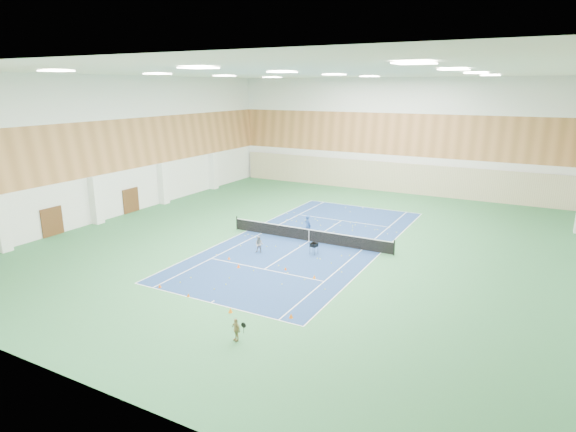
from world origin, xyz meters
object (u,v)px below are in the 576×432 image
at_px(tennis_net, 309,234).
at_px(ball_cart, 314,249).
at_px(child_apron, 236,329).
at_px(child_court, 259,245).
at_px(coach, 308,225).

bearing_deg(tennis_net, ball_cart, -57.26).
relative_size(child_apron, ball_cart, 1.34).
bearing_deg(child_apron, tennis_net, 125.79).
bearing_deg(child_apron, child_court, 139.23).
relative_size(tennis_net, coach, 7.98).
xyz_separation_m(coach, child_court, (-1.20, -5.13, -0.21)).
xyz_separation_m(tennis_net, child_apron, (3.38, -14.46, -0.01)).
height_order(coach, ball_cart, coach).
relative_size(tennis_net, child_court, 10.80).
xyz_separation_m(child_court, ball_cart, (3.45, 1.50, -0.19)).
xyz_separation_m(coach, child_apron, (4.10, -15.72, -0.26)).
relative_size(coach, ball_cart, 1.99).
distance_m(child_apron, ball_cart, 12.23).
distance_m(coach, ball_cart, 4.29).
distance_m(tennis_net, coach, 1.47).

